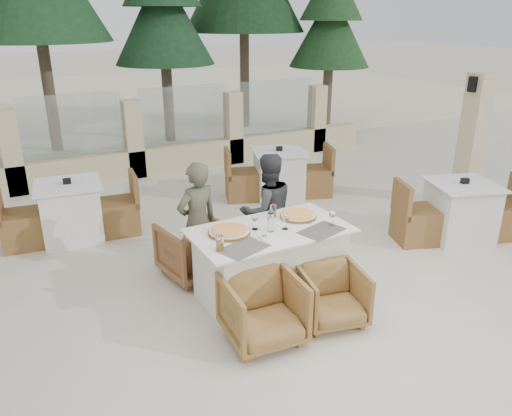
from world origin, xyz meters
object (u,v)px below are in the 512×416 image
armchair_near_right (332,295)px  diner_right (267,211)px  bg_table_b (279,174)px  bg_table_c (460,211)px  pizza_right (298,215)px  armchair_near_left (263,309)px  beer_glass_right (273,211)px  armchair_far_left (194,249)px  dining_table (270,263)px  water_bottle (271,221)px  wine_glass_corner (332,217)px  beer_glass_left (220,243)px  wine_glass_near (285,221)px  diner_left (198,223)px  pizza_left (229,231)px  armchair_far_right (264,241)px  olive_dish (264,237)px  bg_table_a (71,212)px  wine_glass_centre (255,221)px

armchair_near_right → diner_right: diner_right is taller
bg_table_b → bg_table_c: 2.84m
pizza_right → armchair_near_left: size_ratio=0.56×
beer_glass_right → armchair_far_left: size_ratio=0.20×
pizza_right → armchair_far_left: size_ratio=0.56×
dining_table → water_bottle: 0.50m
wine_glass_corner → beer_glass_left: wine_glass_corner is taller
water_bottle → beer_glass_left: (-0.62, -0.15, -0.04)m
water_bottle → beer_glass_right: water_bottle is taller
wine_glass_near → armchair_near_right: wine_glass_near is taller
diner_left → bg_table_b: diner_left is taller
water_bottle → pizza_left: bearing=160.0°
wine_glass_corner → armchair_far_right: (-0.29, 0.89, -0.58)m
armchair_far_right → beer_glass_right: bearing=52.9°
armchair_near_left → diner_left: diner_left is taller
armchair_far_left → bg_table_b: bg_table_b is taller
beer_glass_left → bg_table_b: size_ratio=0.09×
pizza_right → water_bottle: water_bottle is taller
wine_glass_corner → olive_dish: (-0.77, 0.04, -0.07)m
beer_glass_left → diner_right: 1.29m
dining_table → bg_table_b: bearing=57.4°
pizza_right → olive_dish: pizza_right is taller
pizza_right → bg_table_b: bearing=63.2°
pizza_right → armchair_near_left: pizza_right is taller
bg_table_c → armchair_near_right: bearing=-144.1°
diner_right → bg_table_a: (-1.89, 1.86, -0.30)m
armchair_near_left → armchair_near_right: armchair_near_left is taller
bg_table_b → pizza_left: bearing=-110.7°
armchair_near_right → bg_table_c: (2.63, 0.76, 0.11)m
bg_table_a → bg_table_c: same height
wine_glass_centre → armchair_far_right: (0.45, 0.60, -0.58)m
wine_glass_corner → diner_left: 1.45m
armchair_far_right → diner_left: diner_left is taller
wine_glass_centre → dining_table: bearing=-29.8°
pizza_left → armchair_near_left: (-0.02, -0.72, -0.49)m
beer_glass_left → bg_table_a: 2.88m
pizza_left → olive_dish: size_ratio=3.82×
armchair_far_right → armchair_near_right: (-0.02, -1.36, -0.01)m
beer_glass_right → olive_dish: (-0.36, -0.45, -0.05)m
pizza_left → armchair_near_left: bearing=-91.6°
bg_table_a → bg_table_b: same height
armchair_near_left → bg_table_b: size_ratio=0.42×
wine_glass_near → armchair_near_right: (0.16, -0.61, -0.59)m
wine_glass_centre → bg_table_c: size_ratio=0.11×
diner_left → bg_table_a: (-1.06, 1.80, -0.30)m
wine_glass_near → water_bottle: bearing=171.3°
pizza_left → pizza_right: 0.83m
wine_glass_centre → beer_glass_left: wine_glass_centre is taller
dining_table → pizza_left: (-0.41, 0.10, 0.41)m
dining_table → armchair_near_right: (0.30, -0.68, -0.11)m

